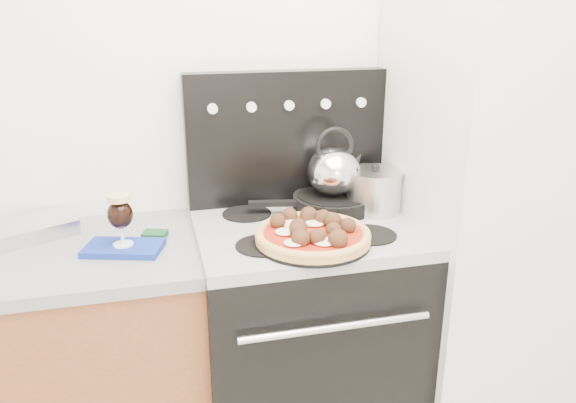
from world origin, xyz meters
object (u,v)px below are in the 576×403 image
object	(u,v)px
beer_glass	(121,220)
tea_kettle	(334,167)
stock_pot	(374,192)
fridge	(487,202)
oven_mitt	(124,248)
stove_body	(304,342)
skillet	(333,202)
pizza_pan	(313,242)
pizza	(313,233)

from	to	relation	value
beer_glass	tea_kettle	distance (m)	0.78
stock_pot	beer_glass	bearing A→B (deg)	-173.31
fridge	oven_mitt	bearing A→B (deg)	-179.72
oven_mitt	tea_kettle	bearing A→B (deg)	11.87
oven_mitt	tea_kettle	distance (m)	0.79
beer_glass	stove_body	bearing A→B (deg)	2.94
oven_mitt	skillet	xyz separation A→B (m)	(0.76, 0.16, 0.04)
stove_body	pizza_pan	world-z (taller)	pizza_pan
pizza	skillet	xyz separation A→B (m)	(0.17, 0.30, -0.01)
fridge	pizza	bearing A→B (deg)	-168.77
stove_body	stock_pot	distance (m)	0.63
stove_body	tea_kettle	distance (m)	0.67
pizza	skillet	bearing A→B (deg)	60.53
oven_mitt	skillet	bearing A→B (deg)	11.87
fridge	stock_pot	world-z (taller)	fridge
stove_body	stock_pot	xyz separation A→B (m)	(0.28, 0.07, 0.55)
stock_pot	oven_mitt	bearing A→B (deg)	-173.31
fridge	tea_kettle	world-z (taller)	fridge
stock_pot	fridge	bearing A→B (deg)	-13.38
pizza_pan	skillet	world-z (taller)	skillet
pizza_pan	stock_pot	xyz separation A→B (m)	(0.31, 0.24, 0.07)
fridge	pizza	distance (m)	0.74
beer_glass	skillet	distance (m)	0.78
fridge	stove_body	bearing A→B (deg)	177.95
stove_body	oven_mitt	size ratio (longest dim) A/B	3.65
fridge	beer_glass	distance (m)	1.31
pizza	stock_pot	xyz separation A→B (m)	(0.31, 0.24, 0.04)
beer_glass	stock_pot	distance (m)	0.90
skillet	beer_glass	bearing A→B (deg)	-168.13
skillet	oven_mitt	bearing A→B (deg)	-168.13
oven_mitt	pizza_pan	world-z (taller)	pizza_pan
fridge	tea_kettle	bearing A→B (deg)	164.59
pizza_pan	tea_kettle	distance (m)	0.37
pizza	tea_kettle	bearing A→B (deg)	60.53
pizza_pan	pizza	bearing A→B (deg)	0.00
pizza	tea_kettle	size ratio (longest dim) A/B	1.70
oven_mitt	pizza	distance (m)	0.61
fridge	beer_glass	bearing A→B (deg)	-179.72
tea_kettle	stock_pot	xyz separation A→B (m)	(0.14, -0.05, -0.09)
tea_kettle	stove_body	bearing A→B (deg)	-124.38
pizza	stock_pot	distance (m)	0.39
tea_kettle	stock_pot	world-z (taller)	tea_kettle
pizza	stock_pot	world-z (taller)	stock_pot
tea_kettle	stock_pot	distance (m)	0.17
stove_body	beer_glass	distance (m)	0.84
oven_mitt	beer_glass	bearing A→B (deg)	0.00
stove_body	pizza_pan	size ratio (longest dim) A/B	2.39
beer_glass	pizza	size ratio (longest dim) A/B	0.47
oven_mitt	beer_glass	distance (m)	0.10
beer_glass	skillet	bearing A→B (deg)	11.87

